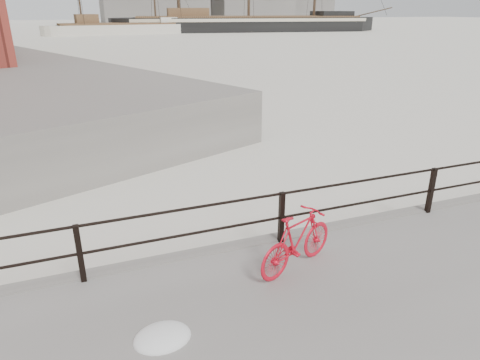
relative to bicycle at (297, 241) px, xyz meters
name	(u,v)px	position (x,y,z in m)	size (l,w,h in m)	color
ground	(420,223)	(3.64, 1.03, -0.86)	(400.00, 400.00, 0.00)	white
guardrail	(431,191)	(3.64, 0.88, -0.01)	(28.00, 0.10, 1.00)	black
bicycle	(297,241)	(0.00, 0.00, 0.00)	(1.71, 0.25, 1.03)	red
barque_black	(249,32)	(31.91, 81.15, -0.86)	(61.98, 20.28, 34.93)	black
schooner_mid	(122,34)	(6.24, 80.51, -0.86)	(29.52, 12.49, 21.18)	beige
industrial_east	(301,1)	(81.64, 151.03, 6.14)	(20.00, 16.00, 14.00)	gray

